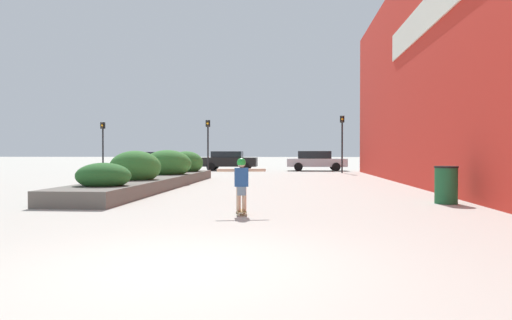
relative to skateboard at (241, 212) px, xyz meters
The scene contains 12 objects.
ground_plane 4.64m from the skateboard, 92.15° to the right, with size 300.00×300.00×0.00m, color #ADA89E.
building_wall_right 9.76m from the skateboard, 44.35° to the left, with size 0.67×34.05×9.28m.
planter_box 8.96m from the skateboard, 118.17° to the left, with size 2.06×13.77×1.47m.
skateboard is the anchor object (origin of this frame).
skateboarder 0.71m from the skateboard, ahead, with size 1.05×0.27×1.13m.
trash_bin 5.77m from the skateboard, 26.66° to the left, with size 0.61×0.61×0.99m.
car_leftmost 28.85m from the skateboard, 112.10° to the left, with size 3.82×2.02×1.42m.
car_center_left 24.99m from the skateboard, 83.45° to the left, with size 4.44×2.05×1.48m.
car_center_right 25.05m from the skateboard, 98.61° to the left, with size 4.18×1.92×1.46m.
traffic_light_left 21.30m from the skateboard, 102.57° to the left, with size 0.28×0.30×3.56m.
traffic_light_right 21.73m from the skateboard, 78.20° to the left, with size 0.28×0.30×3.83m.
traffic_light_far_left 24.42m from the skateboard, 119.90° to the left, with size 0.28×0.30×3.49m.
Camera 1 is at (1.28, -5.14, 1.33)m, focal length 32.00 mm.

